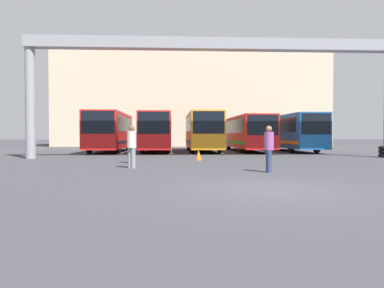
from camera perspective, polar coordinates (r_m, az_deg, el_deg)
ground_plane at (r=10.26m, az=11.82°, el=-6.78°), size 200.00×200.00×0.00m
building_backdrop at (r=51.44m, az=-0.12°, el=6.82°), size 34.40×12.00×12.55m
overhead_gantry at (r=23.72m, az=3.42°, el=12.57°), size 22.96×0.80×7.40m
bus_slot_0 at (r=32.33m, az=-12.36°, el=2.13°), size 2.57×10.54×3.24m
bus_slot_1 at (r=32.80m, az=-5.34°, el=2.10°), size 2.46×12.28×3.19m
bus_slot_2 at (r=32.16m, az=1.62°, el=2.18°), size 2.51×10.84×3.24m
bus_slot_3 at (r=33.25m, az=8.30°, el=1.90°), size 2.50×11.93×2.99m
bus_slot_4 at (r=33.98m, az=14.89°, el=1.97°), size 2.43×11.38×3.12m
pedestrian_near_center at (r=19.21m, az=-9.02°, el=-0.07°), size 0.37×0.37×1.80m
pedestrian_near_left at (r=16.44m, az=-9.21°, el=-0.22°), size 0.39×0.39×1.86m
pedestrian_mid_right at (r=14.76m, az=11.62°, el=-0.55°), size 0.37×0.37×1.80m
traffic_cone at (r=21.31m, az=1.00°, el=-1.71°), size 0.39×0.39×0.57m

